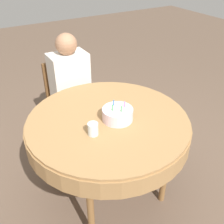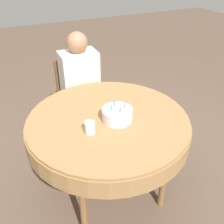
{
  "view_description": "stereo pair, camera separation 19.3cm",
  "coord_description": "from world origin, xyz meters",
  "px_view_note": "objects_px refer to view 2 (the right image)",
  "views": [
    {
      "loc": [
        -0.79,
        -1.41,
        1.88
      ],
      "look_at": [
        0.03,
        -0.01,
        0.83
      ],
      "focal_mm": 42.0,
      "sensor_mm": 36.0,
      "label": 1
    },
    {
      "loc": [
        -0.62,
        -1.5,
        1.88
      ],
      "look_at": [
        0.03,
        -0.01,
        0.83
      ],
      "focal_mm": 42.0,
      "sensor_mm": 36.0,
      "label": 2
    }
  ],
  "objects_px": {
    "chair": "(79,95)",
    "person": "(80,79)",
    "birthday_cake": "(117,115)",
    "drinking_glass": "(90,128)"
  },
  "relations": [
    {
      "from": "chair",
      "to": "person",
      "type": "relative_size",
      "value": 0.71
    },
    {
      "from": "birthday_cake",
      "to": "drinking_glass",
      "type": "bearing_deg",
      "value": -163.7
    },
    {
      "from": "birthday_cake",
      "to": "person",
      "type": "bearing_deg",
      "value": 89.88
    },
    {
      "from": "birthday_cake",
      "to": "drinking_glass",
      "type": "relative_size",
      "value": 2.52
    },
    {
      "from": "person",
      "to": "birthday_cake",
      "type": "relative_size",
      "value": 5.17
    },
    {
      "from": "chair",
      "to": "person",
      "type": "bearing_deg",
      "value": -90.0
    },
    {
      "from": "birthday_cake",
      "to": "drinking_glass",
      "type": "distance_m",
      "value": 0.25
    },
    {
      "from": "person",
      "to": "birthday_cake",
      "type": "xyz_separation_m",
      "value": [
        -0.0,
        -0.92,
        0.11
      ]
    },
    {
      "from": "person",
      "to": "drinking_glass",
      "type": "bearing_deg",
      "value": -104.08
    },
    {
      "from": "chair",
      "to": "birthday_cake",
      "type": "height_order",
      "value": "birthday_cake"
    }
  ]
}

